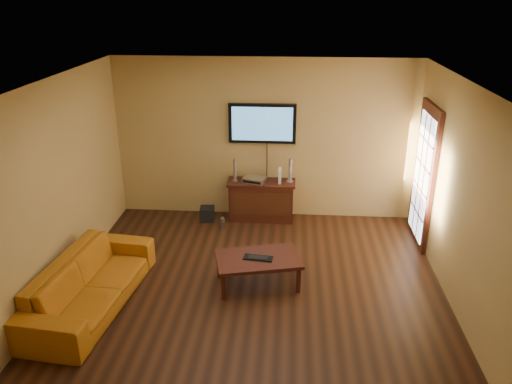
# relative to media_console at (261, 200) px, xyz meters

# --- Properties ---
(ground_plane) EXTENTS (5.00, 5.00, 0.00)m
(ground_plane) POSITION_rel_media_console_xyz_m (0.04, -2.27, -0.35)
(ground_plane) COLOR black
(ground_plane) RESTS_ON ground
(room_walls) EXTENTS (5.00, 5.00, 5.00)m
(room_walls) POSITION_rel_media_console_xyz_m (0.04, -1.65, 1.34)
(room_walls) COLOR tan
(room_walls) RESTS_ON ground
(french_door) EXTENTS (0.07, 1.02, 2.22)m
(french_door) POSITION_rel_media_console_xyz_m (2.49, -0.57, 0.70)
(french_door) COLOR black
(french_door) RESTS_ON ground
(media_console) EXTENTS (1.14, 0.43, 0.68)m
(media_console) POSITION_rel_media_console_xyz_m (0.00, 0.00, 0.00)
(media_console) COLOR black
(media_console) RESTS_ON ground
(television) EXTENTS (1.11, 0.08, 0.65)m
(television) POSITION_rel_media_console_xyz_m (-0.00, 0.18, 1.29)
(television) COLOR black
(television) RESTS_ON ground
(coffee_table) EXTENTS (1.22, 0.90, 0.41)m
(coffee_table) POSITION_rel_media_console_xyz_m (0.09, -2.07, 0.01)
(coffee_table) COLOR black
(coffee_table) RESTS_ON ground
(sofa) EXTENTS (0.86, 2.22, 0.85)m
(sofa) POSITION_rel_media_console_xyz_m (-1.95, -2.68, 0.08)
(sofa) COLOR #B16713
(sofa) RESTS_ON ground
(speaker_left) EXTENTS (0.10, 0.10, 0.38)m
(speaker_left) POSITION_rel_media_console_xyz_m (-0.45, -0.00, 0.52)
(speaker_left) COLOR silver
(speaker_left) RESTS_ON media_console
(speaker_right) EXTENTS (0.11, 0.11, 0.40)m
(speaker_right) POSITION_rel_media_console_xyz_m (0.48, 0.04, 0.52)
(speaker_right) COLOR silver
(speaker_right) RESTS_ON media_console
(av_receiver) EXTENTS (0.43, 0.37, 0.08)m
(av_receiver) POSITION_rel_media_console_xyz_m (-0.11, -0.03, 0.38)
(av_receiver) COLOR silver
(av_receiver) RESTS_ON media_console
(game_console) EXTENTS (0.05, 0.17, 0.24)m
(game_console) POSITION_rel_media_console_xyz_m (0.31, -0.01, 0.46)
(game_console) COLOR white
(game_console) RESTS_ON media_console
(subwoofer) EXTENTS (0.26, 0.26, 0.24)m
(subwoofer) POSITION_rel_media_console_xyz_m (-0.92, -0.13, -0.23)
(subwoofer) COLOR black
(subwoofer) RESTS_ON ground
(bottle) EXTENTS (0.07, 0.07, 0.20)m
(bottle) POSITION_rel_media_console_xyz_m (-0.62, -0.42, -0.25)
(bottle) COLOR white
(bottle) RESTS_ON ground
(keyboard) EXTENTS (0.40, 0.19, 0.02)m
(keyboard) POSITION_rel_media_console_xyz_m (0.09, -2.09, 0.07)
(keyboard) COLOR black
(keyboard) RESTS_ON coffee_table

